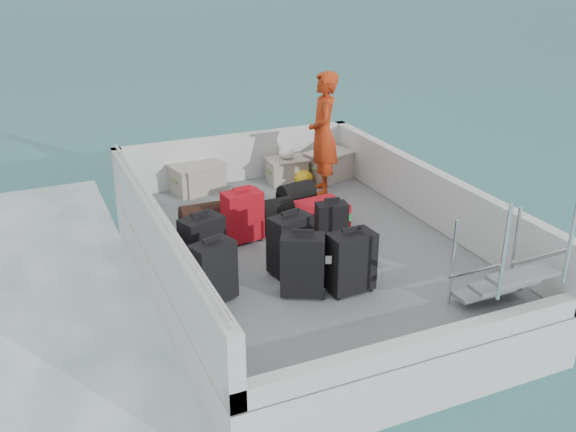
# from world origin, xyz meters

# --- Properties ---
(ground) EXTENTS (160.00, 160.00, 0.00)m
(ground) POSITION_xyz_m (0.00, 0.00, 0.00)
(ground) COLOR #16504F
(ground) RESTS_ON ground
(ferry_hull) EXTENTS (3.60, 5.00, 0.60)m
(ferry_hull) POSITION_xyz_m (0.00, 0.00, 0.30)
(ferry_hull) COLOR silver
(ferry_hull) RESTS_ON ground
(deck) EXTENTS (3.30, 4.70, 0.02)m
(deck) POSITION_xyz_m (0.00, 0.00, 0.61)
(deck) COLOR slate
(deck) RESTS_ON ferry_hull
(deck_fittings) EXTENTS (3.60, 5.00, 0.90)m
(deck_fittings) POSITION_xyz_m (0.35, -0.32, 0.99)
(deck_fittings) COLOR #B8BDBC
(deck_fittings) RESTS_ON deck
(suitcase_1) EXTENTS (0.49, 0.38, 0.64)m
(suitcase_1) POSITION_xyz_m (-1.39, -0.83, 0.94)
(suitcase_1) COLOR black
(suitcase_1) RESTS_ON deck
(suitcase_2) EXTENTS (0.51, 0.40, 0.64)m
(suitcase_2) POSITION_xyz_m (-1.31, -0.20, 0.94)
(suitcase_2) COLOR black
(suitcase_2) RESTS_ON deck
(suitcase_3) EXTENTS (0.50, 0.42, 0.66)m
(suitcase_3) POSITION_xyz_m (-0.54, -1.08, 0.95)
(suitcase_3) COLOR black
(suitcase_3) RESTS_ON deck
(suitcase_4) EXTENTS (0.50, 0.37, 0.66)m
(suitcase_4) POSITION_xyz_m (-0.46, -0.57, 0.95)
(suitcase_4) COLOR black
(suitcase_4) RESTS_ON deck
(suitcase_5) EXTENTS (0.48, 0.32, 0.62)m
(suitcase_5) POSITION_xyz_m (-0.65, 0.38, 0.93)
(suitcase_5) COLOR #AF0D1A
(suitcase_5) RESTS_ON deck
(suitcase_6) EXTENTS (0.48, 0.30, 0.64)m
(suitcase_6) POSITION_xyz_m (-0.06, -1.19, 0.94)
(suitcase_6) COLOR black
(suitcase_6) RESTS_ON deck
(suitcase_7) EXTENTS (0.39, 0.27, 0.51)m
(suitcase_7) POSITION_xyz_m (0.28, -0.11, 0.88)
(suitcase_7) COLOR black
(suitcase_7) RESTS_ON deck
(suitcase_8) EXTENTS (0.79, 0.56, 0.29)m
(suitcase_8) POSITION_xyz_m (0.33, 0.41, 0.77)
(suitcase_8) COLOR #AF0D1A
(suitcase_8) RESTS_ON deck
(duffel_0) EXTENTS (0.57, 0.31, 0.32)m
(duffel_0) POSITION_xyz_m (-1.03, 0.70, 0.78)
(duffel_0) COLOR black
(duffel_0) RESTS_ON deck
(duffel_1) EXTENTS (0.41, 0.31, 0.32)m
(duffel_1) POSITION_xyz_m (-0.17, 0.49, 0.78)
(duffel_1) COLOR black
(duffel_1) RESTS_ON deck
(duffel_2) EXTENTS (0.51, 0.38, 0.32)m
(duffel_2) POSITION_xyz_m (0.29, 0.91, 0.78)
(duffel_2) COLOR black
(duffel_2) RESTS_ON deck
(crate_0) EXTENTS (0.73, 0.60, 0.38)m
(crate_0) POSITION_xyz_m (-0.64, 2.20, 0.81)
(crate_0) COLOR #A69E91
(crate_0) RESTS_ON deck
(crate_1) EXTENTS (0.71, 0.56, 0.38)m
(crate_1) POSITION_xyz_m (-0.71, 2.20, 0.81)
(crate_1) COLOR #A69E91
(crate_1) RESTS_ON deck
(crate_2) EXTENTS (0.57, 0.40, 0.33)m
(crate_2) POSITION_xyz_m (0.65, 2.05, 0.79)
(crate_2) COLOR #A69E91
(crate_2) RESTS_ON deck
(crate_3) EXTENTS (0.73, 0.60, 0.38)m
(crate_3) POSITION_xyz_m (1.30, 1.93, 0.81)
(crate_3) COLOR #A69E91
(crate_3) RESTS_ON deck
(yellow_bag) EXTENTS (0.28, 0.26, 0.22)m
(yellow_bag) POSITION_xyz_m (0.83, 1.83, 0.73)
(yellow_bag) COLOR yellow
(yellow_bag) RESTS_ON deck
(white_bag) EXTENTS (0.24, 0.24, 0.18)m
(white_bag) POSITION_xyz_m (0.65, 2.05, 1.04)
(white_bag) COLOR white
(white_bag) RESTS_ON crate_2
(passenger) EXTENTS (0.62, 0.74, 1.72)m
(passenger) POSITION_xyz_m (0.93, 1.45, 1.48)
(passenger) COLOR #EB4116
(passenger) RESTS_ON deck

